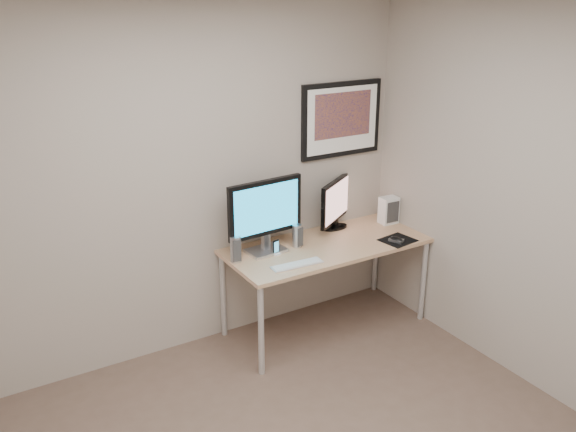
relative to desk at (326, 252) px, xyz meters
name	(u,v)px	position (x,y,z in m)	size (l,w,h in m)	color
room	(271,180)	(-1.00, -0.90, 0.98)	(3.60, 3.60, 3.60)	white
desk	(326,252)	(0.00, 0.00, 0.00)	(1.60, 0.70, 0.73)	olive
framed_art	(342,119)	(0.35, 0.33, 0.96)	(0.75, 0.04, 0.60)	black
monitor_large	(265,213)	(-0.48, 0.11, 0.38)	(0.62, 0.22, 0.57)	#B7B7BD
monitor_tv	(336,203)	(0.25, 0.24, 0.29)	(0.47, 0.32, 0.42)	black
speaker_left	(236,249)	(-0.75, 0.08, 0.16)	(0.08, 0.08, 0.20)	#B7B7BD
speaker_right	(297,236)	(-0.22, 0.08, 0.16)	(0.07, 0.07, 0.18)	#B7B7BD
phone_dock	(276,247)	(-0.44, 0.03, 0.13)	(0.05, 0.05, 0.12)	black
keyboard	(297,264)	(-0.40, -0.21, 0.07)	(0.39, 0.10, 0.01)	silver
mousepad	(398,240)	(0.53, -0.23, 0.07)	(0.25, 0.22, 0.00)	black
mouse	(396,239)	(0.50, -0.24, 0.09)	(0.06, 0.11, 0.04)	black
fan_unit	(389,210)	(0.72, 0.12, 0.18)	(0.15, 0.11, 0.23)	silver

